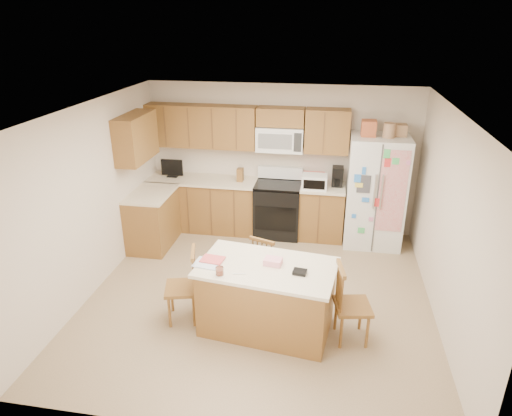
% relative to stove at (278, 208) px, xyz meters
% --- Properties ---
extents(ground, '(4.50, 4.50, 0.00)m').
position_rel_stove_xyz_m(ground, '(0.00, -1.94, -0.47)').
color(ground, olive).
rests_on(ground, ground).
extents(room_shell, '(4.60, 4.60, 2.52)m').
position_rel_stove_xyz_m(room_shell, '(0.00, -1.94, 0.97)').
color(room_shell, beige).
rests_on(room_shell, ground).
extents(cabinetry, '(3.36, 1.56, 2.15)m').
position_rel_stove_xyz_m(cabinetry, '(-0.98, -0.15, 0.44)').
color(cabinetry, brown).
rests_on(cabinetry, ground).
extents(stove, '(0.76, 0.65, 1.13)m').
position_rel_stove_xyz_m(stove, '(0.00, 0.00, 0.00)').
color(stove, black).
rests_on(stove, ground).
extents(refrigerator, '(0.90, 0.79, 2.04)m').
position_rel_stove_xyz_m(refrigerator, '(1.57, -0.06, 0.45)').
color(refrigerator, white).
rests_on(refrigerator, ground).
extents(island, '(1.69, 1.11, 0.95)m').
position_rel_stove_xyz_m(island, '(0.19, -2.60, -0.04)').
color(island, brown).
rests_on(island, ground).
extents(windsor_chair_left, '(0.48, 0.49, 0.95)m').
position_rel_stove_xyz_m(windsor_chair_left, '(-0.83, -2.59, -0.03)').
color(windsor_chair_left, brown).
rests_on(windsor_chair_left, ground).
extents(windsor_chair_back, '(0.48, 0.47, 0.87)m').
position_rel_stove_xyz_m(windsor_chair_back, '(0.08, -1.85, -0.06)').
color(windsor_chair_back, brown).
rests_on(windsor_chair_back, ground).
extents(windsor_chair_right, '(0.47, 0.48, 0.96)m').
position_rel_stove_xyz_m(windsor_chair_right, '(1.17, -2.64, -0.02)').
color(windsor_chair_right, brown).
rests_on(windsor_chair_right, ground).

